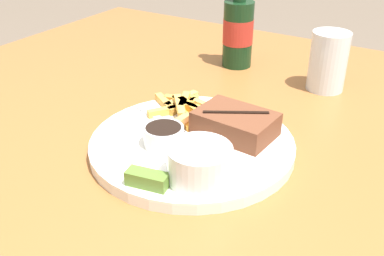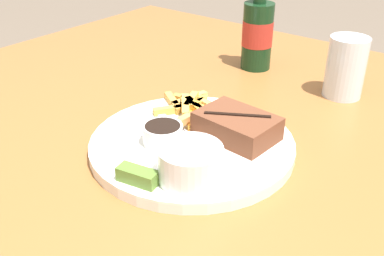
{
  "view_description": "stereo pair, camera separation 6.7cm",
  "coord_description": "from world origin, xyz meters",
  "px_view_note": "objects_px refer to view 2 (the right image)",
  "views": [
    {
      "loc": [
        0.31,
        -0.5,
        1.12
      ],
      "look_at": [
        0.0,
        0.0,
        0.79
      ],
      "focal_mm": 42.0,
      "sensor_mm": 36.0,
      "label": 1
    },
    {
      "loc": [
        0.36,
        -0.46,
        1.12
      ],
      "look_at": [
        0.0,
        0.0,
        0.79
      ],
      "focal_mm": 42.0,
      "sensor_mm": 36.0,
      "label": 2
    }
  ],
  "objects_px": {
    "dipping_sauce_cup": "(163,133)",
    "fork_utensil": "(164,117)",
    "coleslaw_cup": "(190,162)",
    "pickle_spear": "(138,176)",
    "dinner_plate": "(192,145)",
    "steak_portion": "(237,126)",
    "beer_bottle": "(258,32)",
    "drinking_glass": "(346,67)"
  },
  "relations": [
    {
      "from": "dipping_sauce_cup",
      "to": "pickle_spear",
      "type": "xyz_separation_m",
      "value": [
        0.04,
        -0.1,
        -0.01
      ]
    },
    {
      "from": "coleslaw_cup",
      "to": "pickle_spear",
      "type": "distance_m",
      "value": 0.07
    },
    {
      "from": "fork_utensil",
      "to": "beer_bottle",
      "type": "distance_m",
      "value": 0.34
    },
    {
      "from": "dipping_sauce_cup",
      "to": "fork_utensil",
      "type": "bearing_deg",
      "value": 129.76
    },
    {
      "from": "dipping_sauce_cup",
      "to": "drinking_glass",
      "type": "bearing_deg",
      "value": 70.32
    },
    {
      "from": "dipping_sauce_cup",
      "to": "pickle_spear",
      "type": "height_order",
      "value": "dipping_sauce_cup"
    },
    {
      "from": "beer_bottle",
      "to": "drinking_glass",
      "type": "height_order",
      "value": "beer_bottle"
    },
    {
      "from": "steak_portion",
      "to": "beer_bottle",
      "type": "height_order",
      "value": "beer_bottle"
    },
    {
      "from": "dipping_sauce_cup",
      "to": "fork_utensil",
      "type": "xyz_separation_m",
      "value": [
        -0.05,
        0.06,
        -0.01
      ]
    },
    {
      "from": "dipping_sauce_cup",
      "to": "fork_utensil",
      "type": "distance_m",
      "value": 0.08
    },
    {
      "from": "steak_portion",
      "to": "fork_utensil",
      "type": "bearing_deg",
      "value": -169.44
    },
    {
      "from": "dinner_plate",
      "to": "pickle_spear",
      "type": "height_order",
      "value": "pickle_spear"
    },
    {
      "from": "pickle_spear",
      "to": "drinking_glass",
      "type": "bearing_deg",
      "value": 78.83
    },
    {
      "from": "dinner_plate",
      "to": "coleslaw_cup",
      "type": "height_order",
      "value": "coleslaw_cup"
    },
    {
      "from": "dinner_plate",
      "to": "fork_utensil",
      "type": "xyz_separation_m",
      "value": [
        -0.08,
        0.03,
        0.01
      ]
    },
    {
      "from": "dinner_plate",
      "to": "drinking_glass",
      "type": "height_order",
      "value": "drinking_glass"
    },
    {
      "from": "beer_bottle",
      "to": "drinking_glass",
      "type": "xyz_separation_m",
      "value": [
        0.21,
        -0.03,
        -0.02
      ]
    },
    {
      "from": "steak_portion",
      "to": "pickle_spear",
      "type": "distance_m",
      "value": 0.18
    },
    {
      "from": "steak_portion",
      "to": "pickle_spear",
      "type": "bearing_deg",
      "value": -101.21
    },
    {
      "from": "dinner_plate",
      "to": "dipping_sauce_cup",
      "type": "bearing_deg",
      "value": -128.69
    },
    {
      "from": "coleslaw_cup",
      "to": "fork_utensil",
      "type": "bearing_deg",
      "value": 142.34
    },
    {
      "from": "dipping_sauce_cup",
      "to": "pickle_spear",
      "type": "bearing_deg",
      "value": -67.18
    },
    {
      "from": "steak_portion",
      "to": "fork_utensil",
      "type": "distance_m",
      "value": 0.13
    },
    {
      "from": "dinner_plate",
      "to": "coleslaw_cup",
      "type": "bearing_deg",
      "value": -53.09
    },
    {
      "from": "coleslaw_cup",
      "to": "pickle_spear",
      "type": "bearing_deg",
      "value": -135.83
    },
    {
      "from": "dinner_plate",
      "to": "dipping_sauce_cup",
      "type": "distance_m",
      "value": 0.05
    },
    {
      "from": "steak_portion",
      "to": "beer_bottle",
      "type": "relative_size",
      "value": 0.54
    },
    {
      "from": "dinner_plate",
      "to": "beer_bottle",
      "type": "relative_size",
      "value": 1.37
    },
    {
      "from": "coleslaw_cup",
      "to": "dipping_sauce_cup",
      "type": "height_order",
      "value": "coleslaw_cup"
    },
    {
      "from": "coleslaw_cup",
      "to": "pickle_spear",
      "type": "height_order",
      "value": "coleslaw_cup"
    },
    {
      "from": "coleslaw_cup",
      "to": "pickle_spear",
      "type": "relative_size",
      "value": 1.47
    },
    {
      "from": "fork_utensil",
      "to": "drinking_glass",
      "type": "height_order",
      "value": "drinking_glass"
    },
    {
      "from": "pickle_spear",
      "to": "dipping_sauce_cup",
      "type": "bearing_deg",
      "value": 112.82
    },
    {
      "from": "dinner_plate",
      "to": "coleslaw_cup",
      "type": "xyz_separation_m",
      "value": [
        0.06,
        -0.08,
        0.04
      ]
    },
    {
      "from": "pickle_spear",
      "to": "beer_bottle",
      "type": "distance_m",
      "value": 0.51
    },
    {
      "from": "coleslaw_cup",
      "to": "beer_bottle",
      "type": "distance_m",
      "value": 0.47
    },
    {
      "from": "coleslaw_cup",
      "to": "dipping_sauce_cup",
      "type": "distance_m",
      "value": 0.1
    },
    {
      "from": "steak_portion",
      "to": "pickle_spear",
      "type": "relative_size",
      "value": 2.11
    },
    {
      "from": "dinner_plate",
      "to": "steak_portion",
      "type": "xyz_separation_m",
      "value": [
        0.05,
        0.05,
        0.03
      ]
    },
    {
      "from": "beer_bottle",
      "to": "steak_portion",
      "type": "bearing_deg",
      "value": -63.97
    },
    {
      "from": "dinner_plate",
      "to": "dipping_sauce_cup",
      "type": "xyz_separation_m",
      "value": [
        -0.03,
        -0.03,
        0.03
      ]
    },
    {
      "from": "dinner_plate",
      "to": "fork_utensil",
      "type": "relative_size",
      "value": 2.38
    }
  ]
}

